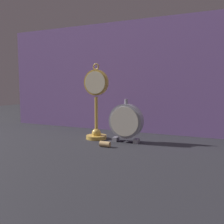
{
  "coord_description": "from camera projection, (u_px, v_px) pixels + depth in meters",
  "views": [
    {
      "loc": [
        0.44,
        -0.89,
        0.24
      ],
      "look_at": [
        0.0,
        0.08,
        0.13
      ],
      "focal_mm": 40.0,
      "sensor_mm": 36.0,
      "label": 1
    }
  ],
  "objects": [
    {
      "name": "ground_plane",
      "position": [
        104.0,
        145.0,
        1.01
      ],
      "size": [
        4.0,
        4.0,
        0.0
      ],
      "primitive_type": "plane",
      "color": "#232328"
    },
    {
      "name": "fabric_backdrop_drape",
      "position": [
        132.0,
        77.0,
        1.28
      ],
      "size": [
        1.53,
        0.01,
        0.57
      ],
      "primitive_type": "cube",
      "color": "#8460A8",
      "rests_on": "ground_plane"
    },
    {
      "name": "pocket_watch_on_stand",
      "position": [
        96.0,
        106.0,
        1.11
      ],
      "size": [
        0.11,
        0.09,
        0.34
      ],
      "color": "gold",
      "rests_on": "ground_plane"
    },
    {
      "name": "mantel_clock_silver",
      "position": [
        126.0,
        121.0,
        1.05
      ],
      "size": [
        0.15,
        0.04,
        0.18
      ],
      "color": "gray",
      "rests_on": "ground_plane"
    },
    {
      "name": "wine_cork",
      "position": [
        105.0,
        144.0,
        0.98
      ],
      "size": [
        0.04,
        0.02,
        0.02
      ],
      "primitive_type": "cylinder",
      "rotation": [
        0.0,
        1.57,
        0.0
      ],
      "color": "tan",
      "rests_on": "ground_plane"
    }
  ]
}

